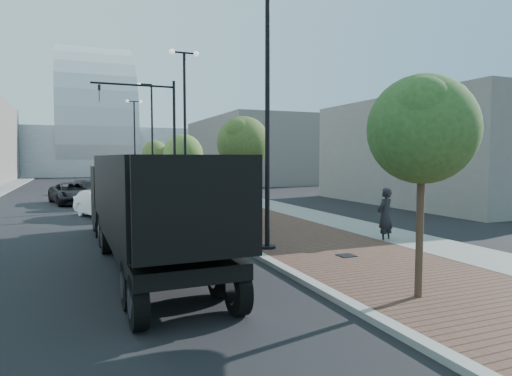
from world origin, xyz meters
name	(u,v)px	position (x,y,z in m)	size (l,w,h in m)	color
sidewalk	(173,189)	(3.50, 40.00, 0.06)	(7.00, 140.00, 0.12)	#4C2D23
concrete_strip	(200,188)	(6.20, 40.00, 0.07)	(2.40, 140.00, 0.13)	slate
curb	(137,189)	(0.00, 40.00, 0.07)	(0.30, 140.00, 0.14)	gray
dump_truck	(134,210)	(-3.47, 12.19, 1.35)	(2.66, 13.38, 3.21)	black
white_sedan	(103,204)	(-4.04, 20.98, 0.72)	(1.52, 4.35, 1.43)	white
dark_car_mid	(73,193)	(-5.58, 28.93, 0.73)	(2.41, 5.23, 1.45)	black
dark_car_far	(92,188)	(-4.18, 34.98, 0.62)	(1.73, 4.27, 1.24)	black
pedestrian	(385,215)	(5.22, 9.76, 1.02)	(0.75, 0.49, 2.05)	black
streetlight_1	(264,121)	(0.49, 10.00, 4.34)	(1.44, 0.56, 9.21)	black
streetlight_2	(185,128)	(0.60, 22.00, 4.82)	(1.72, 0.56, 9.28)	black
streetlight_3	(151,143)	(0.49, 34.00, 4.34)	(1.44, 0.56, 9.21)	black
streetlight_4	(135,142)	(0.60, 46.00, 4.82)	(1.72, 0.56, 9.28)	black
traffic_mast	(160,128)	(-0.30, 25.00, 4.98)	(5.09, 0.20, 8.00)	black
tree_0	(423,130)	(1.65, 4.02, 3.74)	(2.38, 2.34, 4.93)	#382619
tree_1	(244,143)	(1.65, 15.02, 3.78)	(2.40, 2.35, 4.97)	#382619
tree_2	(184,154)	(1.65, 27.02, 3.38)	(2.72, 2.72, 4.75)	#382619
tree_3	(155,153)	(1.65, 39.02, 3.56)	(2.42, 2.37, 4.76)	#382619
convention_center	(95,142)	(-2.00, 85.00, 6.00)	(50.00, 30.00, 50.00)	#9FA5A9
commercial_block_ne	(254,151)	(16.00, 50.00, 4.00)	(12.00, 22.00, 8.00)	slate
commercial_block_e	(442,152)	(18.00, 20.00, 3.50)	(10.00, 16.00, 7.00)	slate
utility_cover_1	(346,255)	(2.40, 8.00, 0.13)	(0.50, 0.50, 0.02)	black
utility_cover_2	(231,214)	(2.40, 19.00, 0.13)	(0.50, 0.50, 0.02)	black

